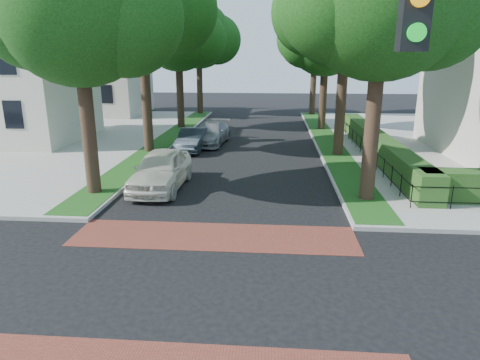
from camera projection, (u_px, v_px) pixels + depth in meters
The scene contains 18 objects.
ground at pixel (196, 288), 10.55m from camera, with size 120.00×120.00×0.00m, color black.
crosswalk_far at pixel (214, 236), 13.62m from camera, with size 9.00×2.20×0.01m, color maroon.
grass_strip_ne at pixel (327, 141), 28.39m from camera, with size 1.60×29.80×0.02m, color #1C4513.
grass_strip_nw at pixel (168, 138), 29.21m from camera, with size 1.60×29.80×0.02m, color #1C4513.
tree_right_mid at pixel (348, 8), 22.52m from camera, with size 8.25×7.09×11.22m.
tree_right_far at pixel (327, 37), 31.42m from camera, with size 7.25×6.23×9.74m.
tree_right_back at pixel (316, 37), 39.94m from camera, with size 7.50×6.45×10.20m.
tree_left_near at pixel (82, 8), 15.88m from camera, with size 7.50×6.45×10.20m.
tree_left_mid at pixel (144, 3), 23.25m from camera, with size 8.00×6.88×11.48m.
tree_left_far at pixel (180, 35), 32.19m from camera, with size 7.00×6.02×9.86m.
tree_left_back at pixel (200, 36), 40.75m from camera, with size 7.75×6.66×10.44m.
hedge_main_road at pixel (378, 144), 24.13m from camera, with size 1.00×18.00×1.20m, color #204317.
fence_main_road at pixel (363, 147), 24.23m from camera, with size 0.06×18.00×0.90m, color black, non-canonical shape.
house_left_near at pixel (6, 64), 27.57m from camera, with size 10.00×9.00×10.14m.
house_left_far at pixel (94, 62), 40.99m from camera, with size 10.00×9.00×10.14m.
parked_car_front at pixel (161, 170), 18.38m from camera, with size 1.98×4.93×1.68m, color silver.
parked_car_middle at pixel (192, 140), 25.97m from camera, with size 1.41×4.04×1.33m, color #1E262E.
parked_car_rear at pixel (210, 133), 27.93m from camera, with size 1.98×4.87×1.41m, color gray.
Camera 1 is at (1.82, -9.28, 5.50)m, focal length 32.00 mm.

